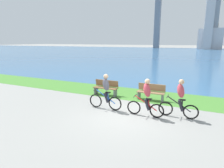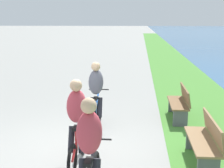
{
  "view_description": "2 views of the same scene",
  "coord_description": "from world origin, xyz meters",
  "px_view_note": "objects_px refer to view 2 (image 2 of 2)",
  "views": [
    {
      "loc": [
        2.61,
        -7.36,
        3.2
      ],
      "look_at": [
        -1.07,
        0.72,
        1.16
      ],
      "focal_mm": 30.07,
      "sensor_mm": 36.0,
      "label": 1
    },
    {
      "loc": [
        6.01,
        1.37,
        2.68
      ],
      "look_at": [
        -1.5,
        0.68,
        1.11
      ],
      "focal_mm": 49.14,
      "sensor_mm": 36.0,
      "label": 2
    }
  ],
  "objects_px": {
    "cyclist_lead": "(96,97)",
    "cyclist_trailing": "(77,124)",
    "cyclist_distant_rear": "(90,156)",
    "bench_near_path": "(205,141)",
    "bench_far_along_path": "(180,103)"
  },
  "relations": [
    {
      "from": "cyclist_lead",
      "to": "cyclist_trailing",
      "type": "xyz_separation_m",
      "value": [
        1.98,
        -0.07,
        -0.01
      ]
    },
    {
      "from": "cyclist_lead",
      "to": "cyclist_distant_rear",
      "type": "relative_size",
      "value": 1.02
    },
    {
      "from": "bench_near_path",
      "to": "bench_far_along_path",
      "type": "bearing_deg",
      "value": -177.26
    },
    {
      "from": "cyclist_lead",
      "to": "bench_near_path",
      "type": "xyz_separation_m",
      "value": [
        1.65,
        2.3,
        -0.39
      ]
    },
    {
      "from": "cyclist_lead",
      "to": "bench_far_along_path",
      "type": "xyz_separation_m",
      "value": [
        -1.07,
        2.17,
        -0.39
      ]
    },
    {
      "from": "cyclist_lead",
      "to": "cyclist_trailing",
      "type": "height_order",
      "value": "cyclist_lead"
    },
    {
      "from": "cyclist_lead",
      "to": "cyclist_trailing",
      "type": "relative_size",
      "value": 1.03
    },
    {
      "from": "cyclist_trailing",
      "to": "bench_near_path",
      "type": "distance_m",
      "value": 2.43
    },
    {
      "from": "cyclist_trailing",
      "to": "bench_far_along_path",
      "type": "distance_m",
      "value": 3.81
    },
    {
      "from": "cyclist_lead",
      "to": "cyclist_trailing",
      "type": "bearing_deg",
      "value": -2.03
    },
    {
      "from": "cyclist_distant_rear",
      "to": "bench_near_path",
      "type": "height_order",
      "value": "cyclist_distant_rear"
    },
    {
      "from": "cyclist_trailing",
      "to": "cyclist_distant_rear",
      "type": "distance_m",
      "value": 1.39
    },
    {
      "from": "bench_near_path",
      "to": "cyclist_trailing",
      "type": "bearing_deg",
      "value": -81.99
    },
    {
      "from": "bench_far_along_path",
      "to": "cyclist_trailing",
      "type": "bearing_deg",
      "value": -36.32
    },
    {
      "from": "cyclist_trailing",
      "to": "cyclist_lead",
      "type": "bearing_deg",
      "value": 177.97
    }
  ]
}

